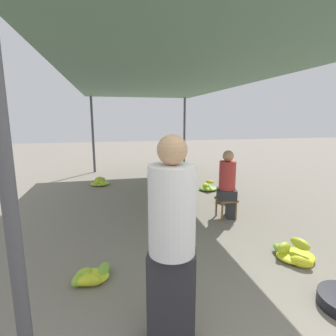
{
  "coord_description": "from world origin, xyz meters",
  "views": [
    {
      "loc": [
        -1.1,
        -1.15,
        1.86
      ],
      "look_at": [
        0.0,
        3.72,
        0.9
      ],
      "focal_mm": 28.0,
      "sensor_mm": 36.0,
      "label": 1
    }
  ],
  "objects_px": {
    "vendor_foreground": "(172,241)",
    "banana_pile_right_2": "(225,199)",
    "stool": "(226,202)",
    "banana_pile_right_1": "(178,172)",
    "banana_pile_left_0": "(90,276)",
    "vendor_seated": "(228,184)",
    "banana_pile_right_3": "(295,254)",
    "crate_near": "(175,202)",
    "banana_pile_left_1": "(99,182)",
    "banana_pile_right_0": "(208,187)"
  },
  "relations": [
    {
      "from": "banana_pile_right_0",
      "to": "banana_pile_right_1",
      "type": "xyz_separation_m",
      "value": [
        -0.26,
        2.03,
        -0.01
      ]
    },
    {
      "from": "banana_pile_left_0",
      "to": "banana_pile_right_2",
      "type": "bearing_deg",
      "value": 40.31
    },
    {
      "from": "vendor_foreground",
      "to": "crate_near",
      "type": "distance_m",
      "value": 3.47
    },
    {
      "from": "banana_pile_right_0",
      "to": "banana_pile_left_0",
      "type": "bearing_deg",
      "value": -129.15
    },
    {
      "from": "banana_pile_left_0",
      "to": "banana_pile_right_0",
      "type": "xyz_separation_m",
      "value": [
        2.74,
        3.36,
        0.01
      ]
    },
    {
      "from": "banana_pile_left_0",
      "to": "stool",
      "type": "bearing_deg",
      "value": 31.96
    },
    {
      "from": "stool",
      "to": "banana_pile_right_2",
      "type": "relative_size",
      "value": 0.82
    },
    {
      "from": "banana_pile_right_2",
      "to": "crate_near",
      "type": "relative_size",
      "value": 0.95
    },
    {
      "from": "vendor_seated",
      "to": "banana_pile_right_3",
      "type": "relative_size",
      "value": 2.02
    },
    {
      "from": "banana_pile_left_0",
      "to": "banana_pile_right_3",
      "type": "bearing_deg",
      "value": -2.44
    },
    {
      "from": "banana_pile_left_0",
      "to": "vendor_seated",
      "type": "bearing_deg",
      "value": 31.87
    },
    {
      "from": "banana_pile_right_2",
      "to": "banana_pile_left_1",
      "type": "bearing_deg",
      "value": 142.06
    },
    {
      "from": "vendor_seated",
      "to": "banana_pile_right_2",
      "type": "distance_m",
      "value": 1.09
    },
    {
      "from": "crate_near",
      "to": "banana_pile_right_3",
      "type": "bearing_deg",
      "value": -67.02
    },
    {
      "from": "stool",
      "to": "banana_pile_right_3",
      "type": "xyz_separation_m",
      "value": [
        0.24,
        -1.59,
        -0.22
      ]
    },
    {
      "from": "banana_pile_left_0",
      "to": "banana_pile_right_0",
      "type": "relative_size",
      "value": 0.85
    },
    {
      "from": "vendor_foreground",
      "to": "banana_pile_left_0",
      "type": "xyz_separation_m",
      "value": [
        -0.72,
        0.98,
        -0.84
      ]
    },
    {
      "from": "crate_near",
      "to": "banana_pile_left_0",
      "type": "bearing_deg",
      "value": -124.96
    },
    {
      "from": "vendor_foreground",
      "to": "banana_pile_left_0",
      "type": "relative_size",
      "value": 3.57
    },
    {
      "from": "vendor_seated",
      "to": "banana_pile_left_1",
      "type": "bearing_deg",
      "value": 128.64
    },
    {
      "from": "vendor_foreground",
      "to": "banana_pile_right_0",
      "type": "relative_size",
      "value": 3.04
    },
    {
      "from": "vendor_seated",
      "to": "banana_pile_left_0",
      "type": "xyz_separation_m",
      "value": [
        -2.38,
        -1.48,
        -0.59
      ]
    },
    {
      "from": "banana_pile_left_0",
      "to": "banana_pile_right_1",
      "type": "relative_size",
      "value": 0.77
    },
    {
      "from": "banana_pile_right_3",
      "to": "crate_near",
      "type": "relative_size",
      "value": 1.31
    },
    {
      "from": "banana_pile_left_1",
      "to": "crate_near",
      "type": "distance_m",
      "value": 2.75
    },
    {
      "from": "stool",
      "to": "banana_pile_right_1",
      "type": "relative_size",
      "value": 0.6
    },
    {
      "from": "banana_pile_right_0",
      "to": "banana_pile_right_1",
      "type": "height_order",
      "value": "banana_pile_right_0"
    },
    {
      "from": "banana_pile_left_1",
      "to": "banana_pile_right_0",
      "type": "relative_size",
      "value": 0.9
    },
    {
      "from": "banana_pile_left_1",
      "to": "banana_pile_right_2",
      "type": "bearing_deg",
      "value": -37.94
    },
    {
      "from": "stool",
      "to": "banana_pile_right_0",
      "type": "bearing_deg",
      "value": 78.78
    },
    {
      "from": "vendor_seated",
      "to": "crate_near",
      "type": "bearing_deg",
      "value": 134.65
    },
    {
      "from": "vendor_foreground",
      "to": "vendor_seated",
      "type": "distance_m",
      "value": 2.98
    },
    {
      "from": "banana_pile_right_0",
      "to": "banana_pile_right_1",
      "type": "distance_m",
      "value": 2.05
    },
    {
      "from": "banana_pile_left_1",
      "to": "banana_pile_left_0",
      "type": "bearing_deg",
      "value": -89.59
    },
    {
      "from": "banana_pile_left_1",
      "to": "banana_pile_right_1",
      "type": "bearing_deg",
      "value": 19.7
    },
    {
      "from": "banana_pile_right_2",
      "to": "banana_pile_left_0",
      "type": "bearing_deg",
      "value": -139.69
    },
    {
      "from": "banana_pile_right_3",
      "to": "crate_near",
      "type": "distance_m",
      "value": 2.59
    },
    {
      "from": "stool",
      "to": "banana_pile_right_2",
      "type": "height_order",
      "value": "stool"
    },
    {
      "from": "banana_pile_right_0",
      "to": "banana_pile_right_2",
      "type": "relative_size",
      "value": 1.23
    },
    {
      "from": "vendor_foreground",
      "to": "stool",
      "type": "xyz_separation_m",
      "value": [
        1.64,
        2.46,
        -0.59
      ]
    },
    {
      "from": "stool",
      "to": "vendor_seated",
      "type": "bearing_deg",
      "value": 17.66
    },
    {
      "from": "vendor_foreground",
      "to": "banana_pile_right_2",
      "type": "relative_size",
      "value": 3.74
    },
    {
      "from": "stool",
      "to": "banana_pile_right_1",
      "type": "xyz_separation_m",
      "value": [
        0.11,
        3.92,
        -0.24
      ]
    },
    {
      "from": "vendor_foreground",
      "to": "banana_pile_right_1",
      "type": "distance_m",
      "value": 6.67
    },
    {
      "from": "banana_pile_left_1",
      "to": "banana_pile_right_1",
      "type": "height_order",
      "value": "banana_pile_left_1"
    },
    {
      "from": "banana_pile_right_1",
      "to": "banana_pile_right_3",
      "type": "distance_m",
      "value": 5.51
    },
    {
      "from": "banana_pile_left_1",
      "to": "banana_pile_right_1",
      "type": "xyz_separation_m",
      "value": [
        2.51,
        0.9,
        -0.02
      ]
    },
    {
      "from": "vendor_foreground",
      "to": "vendor_seated",
      "type": "relative_size",
      "value": 1.36
    },
    {
      "from": "banana_pile_left_0",
      "to": "banana_pile_right_3",
      "type": "relative_size",
      "value": 0.76
    },
    {
      "from": "vendor_seated",
      "to": "banana_pile_left_0",
      "type": "distance_m",
      "value": 2.87
    }
  ]
}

